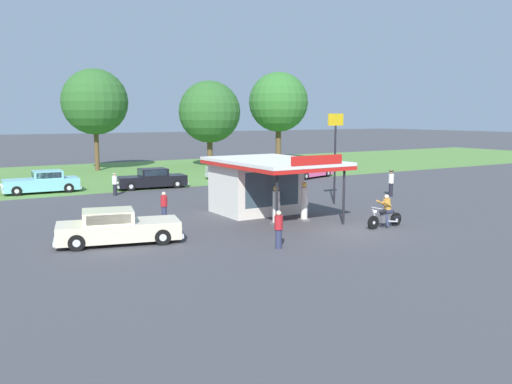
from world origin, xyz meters
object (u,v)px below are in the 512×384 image
Objects in this scene: gas_pump_nearside at (276,207)px; bystander_strolling_foreground at (164,206)px; featured_classic_sedan at (117,228)px; parked_car_back_row_centre_right at (151,179)px; bystander_chatting_near_pumps at (115,184)px; bystander_standing_back_lot at (391,182)px; roadside_pole_sign at (335,144)px; parked_car_back_row_centre_left at (308,169)px; bystander_admiring_sedan at (279,229)px; motorcycle_with_rider at (386,214)px; gas_pump_offside at (304,203)px; parked_car_back_row_left at (42,183)px; parked_car_back_row_right at (234,170)px.

bystander_strolling_foreground is at bearing 140.55° from gas_pump_nearside.
parked_car_back_row_centre_right reaches higher than featured_classic_sedan.
bystander_standing_back_lot is at bearing -32.56° from bystander_chatting_near_pumps.
roadside_pole_sign is (10.77, -0.26, 2.86)m from bystander_strolling_foreground.
parked_car_back_row_centre_left is at bearing 80.65° from bystander_standing_back_lot.
bystander_standing_back_lot is at bearing 29.34° from bystander_admiring_sedan.
gas_pump_nearside is 0.35× the size of roadside_pole_sign.
motorcycle_with_rider is 10.38m from bystander_standing_back_lot.
parked_car_back_row_centre_left is at bearing 52.67° from gas_pump_offside.
bystander_chatting_near_pumps is (-5.57, 13.63, -0.11)m from gas_pump_offside.
bystander_standing_back_lot is at bearing 4.98° from roadside_pole_sign.
bystander_standing_back_lot is 15.92m from bystander_strolling_foreground.
featured_classic_sedan is 1.04× the size of parked_car_back_row_centre_left.
bystander_standing_back_lot is 0.32× the size of roadside_pole_sign.
parked_car_back_row_left is at bearing 118.29° from gas_pump_offside.
gas_pump_nearside is 1.28× the size of bystander_strolling_foreground.
bystander_standing_back_lot is (19.40, 3.74, 0.28)m from featured_classic_sedan.
bystander_strolling_foreground is 0.97× the size of bystander_admiring_sedan.
gas_pump_nearside is 5.67m from bystander_strolling_foreground.
roadside_pole_sign is at bearing 27.63° from gas_pump_nearside.
gas_pump_offside is at bearing -30.65° from bystander_strolling_foreground.
bystander_standing_back_lot is at bearing -99.35° from parked_car_back_row_centre_left.
motorcycle_with_rider is 18.73m from bystander_chatting_near_pumps.
motorcycle_with_rider is at bearing -16.00° from featured_classic_sedan.
motorcycle_with_rider reaches higher than bystander_chatting_near_pumps.
parked_car_back_row_centre_left reaches higher than parked_car_back_row_centre_right.
gas_pump_nearside is at bearing -74.15° from bystander_chatting_near_pumps.
bystander_strolling_foreground is at bearing -76.39° from parked_car_back_row_left.
parked_car_back_row_left is 7.46m from parked_car_back_row_centre_right.
parked_car_back_row_left is 2.97× the size of bystander_standing_back_lot.
gas_pump_nearside is 19.72m from parked_car_back_row_right.
bystander_standing_back_lot is 1.13× the size of bystander_admiring_sedan.
bystander_standing_back_lot is (11.54, 3.79, 0.07)m from gas_pump_nearside.
parked_car_back_row_left is at bearing 166.70° from parked_car_back_row_centre_right.
motorcycle_with_rider is 10.90m from bystander_strolling_foreground.
parked_car_back_row_centre_right is at bearing 97.90° from gas_pump_offside.
featured_classic_sedan is at bearing -144.23° from parked_car_back_row_centre_left.
parked_car_back_row_centre_right is at bearing 103.24° from motorcycle_with_rider.
motorcycle_with_rider is at bearing -39.83° from gas_pump_nearside.
gas_pump_nearside is at bearing -161.80° from bystander_standing_back_lot.
roadside_pole_sign is (6.89, -12.51, 2.97)m from parked_car_back_row_centre_right.
gas_pump_nearside is 0.36× the size of parked_car_back_row_centre_right.
roadside_pole_sign reaches higher than parked_car_back_row_centre_right.
bystander_admiring_sedan is at bearing -122.14° from gas_pump_nearside.
parked_car_back_row_left is 14.37m from bystander_strolling_foreground.
featured_classic_sedan is 6.73m from bystander_admiring_sedan.
bystander_strolling_foreground is at bearing 102.78° from bystander_admiring_sedan.
bystander_standing_back_lot reaches higher than bystander_chatting_near_pumps.
parked_car_back_row_right is 8.51m from parked_car_back_row_centre_right.
bystander_chatting_near_pumps is at bearing 87.11° from bystander_strolling_foreground.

